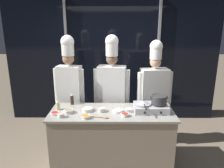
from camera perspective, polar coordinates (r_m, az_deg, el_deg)
name	(u,v)px	position (r m, az deg, el deg)	size (l,w,h in m)	color
ground_plane	(112,163)	(3.70, -0.03, -20.00)	(24.00, 24.00, 0.00)	#7F705B
window_wall_back	(112,61)	(4.78, 0.12, 6.11)	(4.60, 0.09, 2.70)	black
demo_counter	(112,138)	(3.45, -0.03, -13.98)	(1.83, 0.69, 0.89)	gray
portable_stove	(151,108)	(3.30, 10.10, -6.09)	(0.49, 0.36, 0.11)	#B2B5BA
frying_pan	(143,103)	(3.25, 8.21, -4.87)	(0.24, 0.41, 0.04)	#ADAFB5
stock_pot	(159,100)	(3.28, 12.15, -4.01)	(0.25, 0.23, 0.13)	#333335
squeeze_bottle_soy	(72,99)	(3.55, -10.42, -3.87)	(0.05, 0.05, 0.19)	#332319
squeeze_bottle_oil	(58,105)	(3.38, -13.94, -5.34)	(0.06, 0.06, 0.16)	beige
prep_bowl_chicken	(102,109)	(3.23, -2.75, -6.67)	(0.11, 0.11, 0.06)	white
prep_bowl_carrots	(86,117)	(3.05, -6.81, -8.47)	(0.12, 0.12, 0.04)	white
prep_bowl_shrimp	(61,115)	(3.13, -13.15, -7.93)	(0.09, 0.09, 0.06)	white
prep_bowl_noodles	(87,109)	(3.28, -6.44, -6.57)	(0.16, 0.16, 0.05)	white
prep_bowl_onion	(118,111)	(3.21, 1.60, -7.00)	(0.16, 0.16, 0.05)	white
prep_bowl_rice	(128,110)	(3.23, 4.21, -6.79)	(0.10, 0.10, 0.05)	white
prep_bowl_chili_flakes	(125,115)	(3.09, 3.41, -7.97)	(0.11, 0.11, 0.04)	white
prep_bowl_mushrooms	(69,111)	(3.25, -11.28, -6.95)	(0.14, 0.14, 0.05)	white
prep_bowl_bell_pepper	(55,113)	(3.25, -14.69, -7.37)	(0.12, 0.12, 0.03)	white
serving_spoon_slotted	(104,118)	(3.04, -2.13, -8.76)	(0.23, 0.08, 0.02)	olive
chef_head	(70,83)	(3.78, -11.03, 0.25)	(0.53, 0.27, 1.97)	#4C4C51
chef_sous	(112,85)	(3.74, -0.06, -0.32)	(0.61, 0.31, 1.97)	#4C4C51
chef_line	(154,88)	(3.80, 10.93, -1.03)	(0.60, 0.30, 1.89)	#4C4C51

